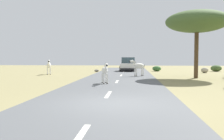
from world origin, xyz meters
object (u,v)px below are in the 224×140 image
Objects in this scene: car_0 at (128,65)px; rock_0 at (205,70)px; bush_0 at (216,68)px; bush_3 at (157,69)px; zebra_0 at (105,71)px; zebra_1 at (138,66)px; rock_1 at (97,71)px; zebra_2 at (49,65)px; tree_1 at (197,22)px.

car_0 is 5.30× the size of rock_0.
car_0 is 11.13m from bush_0.
bush_3 is at bearing 149.23° from rock_0.
zebra_0 is 0.94× the size of zebra_1.
bush_3 is at bearing -43.41° from zebra_1.
bush_3 is 7.80m from rock_1.
zebra_2 reaches higher than zebra_0.
tree_1 is 10.06× the size of rock_1.
bush_0 reaches higher than bush_3.
zebra_1 is (2.30, 6.67, 0.08)m from zebra_0.
car_0 is at bearing 120.51° from tree_1.
car_0 is (8.14, 6.72, -0.10)m from zebra_2.
bush_3 is (-7.48, -0.14, -0.07)m from bush_0.
car_0 is 12.31m from tree_1.
rock_1 is at bearing -164.69° from bush_3.
rock_0 is at bearing 164.99° from car_0.
car_0 is at bearing 162.84° from rock_0.
tree_1 reaches higher than rock_1.
zebra_0 is at bearing 108.11° from zebra_2.
zebra_1 is 8.81m from car_0.
tree_1 is 9.05m from rock_0.
bush_3 is at bearing -122.65° from zebra_0.
rock_1 is (-3.89, -1.71, -0.69)m from car_0.
rock_0 is 12.69m from rock_1.
tree_1 is at bearing 122.66° from car_0.
tree_1 is 6.85× the size of rock_0.
car_0 is 9.19m from rock_0.
bush_0 is at bearing -143.31° from zebra_0.
zebra_2 is 6.62m from rock_1.
zebra_2 is 10.56m from car_0.
tree_1 is at bearing -158.71° from zebra_0.
zebra_2 is at bearing 49.99° from zebra_1.
rock_1 is (-15.00, -2.20, -0.25)m from bush_0.
bush_0 is 1.61× the size of rock_0.
zebra_0 reaches higher than bush_3.
rock_1 is (-4.95, 7.03, -0.81)m from zebra_1.
zebra_1 is at bearing -141.92° from rock_0.
zebra_2 is at bearing -159.46° from bush_0.
zebra_1 reaches higher than rock_0.
rock_0 is (10.00, 12.70, -0.58)m from zebra_0.
zebra_1 is 9.42m from zebra_2.
zebra_2 is 2.85× the size of rock_1.
zebra_2 reaches higher than rock_1.
zebra_2 is 0.28× the size of tree_1.
rock_1 is at bearing 139.62° from tree_1.
zebra_2 is 1.44× the size of bush_3.
rock_0 is at bearing 172.99° from zebra_2.
zebra_1 is 0.95× the size of zebra_2.
rock_0 is (7.71, 6.04, -0.66)m from zebra_1.
rock_1 is at bearing 25.88° from car_0.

